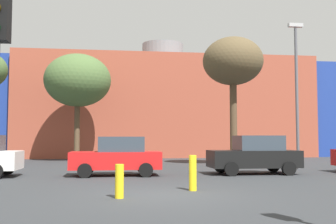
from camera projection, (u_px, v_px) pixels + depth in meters
ground_plane at (162, 195)px, 11.70m from camera, size 200.00×200.00×0.00m
building_backdrop at (163, 110)px, 38.94m from camera, size 45.14×11.69×10.85m
parked_car_2 at (117, 156)px, 17.74m from camera, size 3.97×1.95×1.72m
parked_car_3 at (255, 155)px, 18.55m from camera, size 4.09×2.01×1.77m
bare_tree_1 at (78, 81)px, 28.75m from camera, size 4.75×4.75×7.70m
bare_tree_2 at (233, 63)px, 24.72m from camera, size 3.72×3.72×7.89m
bollard_yellow_0 at (193, 173)px, 12.66m from camera, size 0.24×0.24×1.11m
bollard_yellow_1 at (119, 181)px, 11.05m from camera, size 0.24×0.24×0.93m
street_lamp at (297, 86)px, 21.68m from camera, size 0.80×0.24×7.92m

